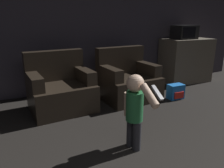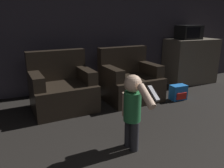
% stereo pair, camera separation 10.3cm
% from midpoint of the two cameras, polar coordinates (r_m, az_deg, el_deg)
% --- Properties ---
extents(wall_back, '(8.40, 0.05, 2.60)m').
position_cam_midpoint_polar(wall_back, '(4.17, -10.86, 15.56)').
color(wall_back, '#3D3842').
rests_on(wall_back, ground_plane).
extents(armchair_left, '(0.98, 0.86, 0.88)m').
position_cam_midpoint_polar(armchair_left, '(3.46, -12.07, -1.31)').
color(armchair_left, black).
rests_on(armchair_left, ground_plane).
extents(armchair_right, '(0.98, 0.85, 0.88)m').
position_cam_midpoint_polar(armchair_right, '(3.82, 5.37, 0.69)').
color(armchair_right, black).
rests_on(armchair_right, ground_plane).
extents(person_toddler, '(0.18, 0.57, 0.82)m').
position_cam_midpoint_polar(person_toddler, '(2.27, 6.72, -5.94)').
color(person_toddler, '#28282D').
rests_on(person_toddler, ground_plane).
extents(toy_backpack, '(0.28, 0.19, 0.26)m').
position_cam_midpoint_polar(toy_backpack, '(3.99, 17.64, -2.12)').
color(toy_backpack, blue).
rests_on(toy_backpack, ground_plane).
extents(kitchen_counter, '(1.07, 0.60, 0.95)m').
position_cam_midpoint_polar(kitchen_counter, '(5.11, 20.24, 5.66)').
color(kitchen_counter, '#665B4C').
rests_on(kitchen_counter, ground_plane).
extents(microwave, '(0.47, 0.37, 0.28)m').
position_cam_midpoint_polar(microwave, '(4.97, 20.00, 12.59)').
color(microwave, black).
rests_on(microwave, kitchen_counter).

